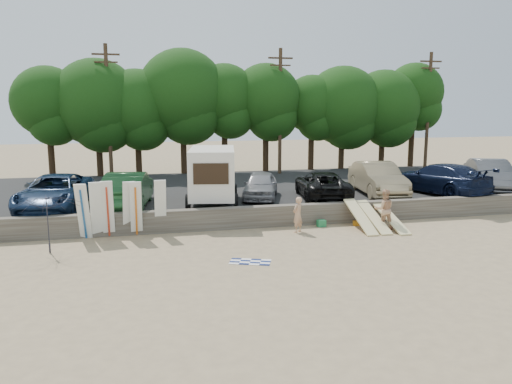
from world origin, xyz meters
The scene contains 28 objects.
ground centered at (0.00, 0.00, 0.00)m, with size 120.00×120.00×0.00m, color tan.
seawall centered at (0.00, 3.00, 0.50)m, with size 44.00×0.50×1.00m, color #6B6356.
parking_lot centered at (0.00, 10.50, 0.35)m, with size 44.00×14.50×0.70m, color #282828.
treeline centered at (-0.69, 17.57, 5.98)m, with size 32.42×6.36×9.02m.
utility_poles centered at (2.00, 16.00, 5.43)m, with size 25.80×0.26×9.00m.
box_trailer centered at (-4.45, 5.82, 2.28)m, with size 3.12×4.73×2.82m.
car_0 centered at (-12.11, 5.97, 1.53)m, with size 2.76×5.98×1.66m, color #132543.
car_1 centered at (-8.68, 5.75, 1.58)m, with size 1.87×5.37×1.77m, color #153A1B.
car_2 centered at (-1.74, 6.54, 1.42)m, with size 1.69×4.21×1.43m, color gray.
car_3 centered at (1.52, 5.81, 1.43)m, with size 2.42×5.26×1.46m, color black.
car_4 centered at (4.98, 6.21, 1.61)m, with size 1.92×5.50×1.81m, color #988560.
car_5 centered at (8.58, 5.69, 1.57)m, with size 2.44×6.00×1.74m, color black.
car_6 centered at (12.21, 6.11, 1.60)m, with size 1.91×5.47×1.80m, color #4B4D50.
surfboard_upright_0 centered at (-10.47, 2.39, 1.25)m, with size 0.50×0.06×2.60m, color white.
surfboard_upright_1 centered at (-9.94, 2.50, 1.26)m, with size 0.50×0.06×2.60m, color white.
surfboard_upright_2 centered at (-9.47, 2.53, 1.27)m, with size 0.50×0.06×2.60m, color white.
surfboard_upright_3 centered at (-8.60, 2.58, 1.25)m, with size 0.50×0.06×2.60m, color white.
surfboard_upright_4 centered at (-8.29, 2.45, 1.25)m, with size 0.50×0.06×2.60m, color white.
surfboard_upright_5 centered at (-7.24, 2.65, 1.25)m, with size 0.50×0.06×2.60m, color white.
surfboard_low_0 centered at (1.84, 1.57, 0.59)m, with size 0.56×3.00×0.07m, color beige.
surfboard_low_1 centered at (2.51, 1.60, 0.54)m, with size 0.56×3.00×0.07m, color beige.
surfboard_low_2 centered at (3.31, 1.40, 0.47)m, with size 0.56×3.00×0.07m, color beige.
beachgoer_a centered at (-1.20, 1.65, 0.81)m, with size 0.59×0.39×1.62m, color tan.
beachgoer_b centered at (2.89, 1.31, 0.94)m, with size 0.91×0.71×1.87m, color tan.
cooler centered at (0.23, 2.40, 0.16)m, with size 0.38×0.30×0.32m, color #238348.
gear_bag centered at (1.95, 2.23, 0.11)m, with size 0.30×0.25×0.22m, color orange.
beach_towel centered at (-4.22, -2.13, 0.01)m, with size 1.50×1.50×0.00m, color white.
beach_umbrella centered at (-11.57, 0.78, 1.15)m, with size 2.52×2.57×2.31m, color #222129.
Camera 1 is at (-8.00, -19.34, 5.70)m, focal length 35.00 mm.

